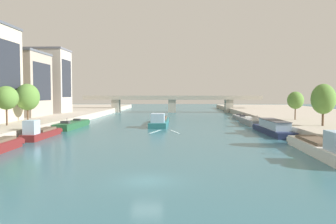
{
  "coord_description": "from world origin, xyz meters",
  "views": [
    {
      "loc": [
        2.57,
        -26.54,
        7.05
      ],
      "look_at": [
        0.0,
        52.02,
        2.7
      ],
      "focal_mm": 35.73,
      "sensor_mm": 36.0,
      "label": 1
    }
  ],
  "objects_px": {
    "moored_boat_right_end": "(251,122)",
    "tree_left_midway": "(6,98)",
    "barge_midriver": "(159,121)",
    "moored_boat_left_midway": "(41,132)",
    "moored_boat_left_near": "(73,125)",
    "moored_boat_right_gap_after": "(273,128)",
    "bridge_far": "(172,102)",
    "tree_right_by_lamp": "(295,100)",
    "tree_right_third": "(323,99)",
    "moored_boat_right_near": "(322,147)",
    "moored_boat_right_midway": "(240,117)",
    "tree_left_nearest": "(27,97)"
  },
  "relations": [
    {
      "from": "moored_boat_right_end",
      "to": "tree_left_midway",
      "type": "xyz_separation_m",
      "value": [
        -45.58,
        -20.64,
        5.63
      ]
    },
    {
      "from": "barge_midriver",
      "to": "moored_boat_left_midway",
      "type": "xyz_separation_m",
      "value": [
        -17.6,
        -22.16,
        0.01
      ]
    },
    {
      "from": "moored_boat_left_near",
      "to": "moored_boat_right_gap_after",
      "type": "xyz_separation_m",
      "value": [
        38.4,
        -8.98,
        0.38
      ]
    },
    {
      "from": "moored_boat_left_near",
      "to": "bridge_far",
      "type": "height_order",
      "value": "bridge_far"
    },
    {
      "from": "tree_right_by_lamp",
      "to": "bridge_far",
      "type": "xyz_separation_m",
      "value": [
        -26.6,
        55.57,
        -1.6
      ]
    },
    {
      "from": "barge_midriver",
      "to": "tree_right_third",
      "type": "xyz_separation_m",
      "value": [
        28.5,
        -17.54,
        5.25
      ]
    },
    {
      "from": "tree_left_midway",
      "to": "bridge_far",
      "type": "distance_m",
      "value": 74.54
    },
    {
      "from": "moored_boat_left_near",
      "to": "tree_right_by_lamp",
      "type": "xyz_separation_m",
      "value": [
        45.93,
        1.79,
        4.99
      ]
    },
    {
      "from": "barge_midriver",
      "to": "moored_boat_left_midway",
      "type": "height_order",
      "value": "moored_boat_left_midway"
    },
    {
      "from": "tree_left_midway",
      "to": "tree_right_by_lamp",
      "type": "height_order",
      "value": "tree_left_midway"
    },
    {
      "from": "moored_boat_left_midway",
      "to": "moored_boat_right_near",
      "type": "xyz_separation_m",
      "value": [
        38.42,
        -13.51,
        0.08
      ]
    },
    {
      "from": "moored_boat_right_near",
      "to": "moored_boat_right_midway",
      "type": "bearing_deg",
      "value": 89.55
    },
    {
      "from": "moored_boat_right_near",
      "to": "bridge_far",
      "type": "relative_size",
      "value": 0.25
    },
    {
      "from": "moored_boat_left_midway",
      "to": "tree_left_midway",
      "type": "distance_m",
      "value": 9.79
    },
    {
      "from": "moored_boat_right_gap_after",
      "to": "tree_left_midway",
      "type": "height_order",
      "value": "tree_left_midway"
    },
    {
      "from": "tree_right_third",
      "to": "moored_boat_left_near",
      "type": "bearing_deg",
      "value": 166.34
    },
    {
      "from": "moored_boat_right_midway",
      "to": "moored_boat_right_gap_after",
      "type": "bearing_deg",
      "value": -90.66
    },
    {
      "from": "moored_boat_left_near",
      "to": "bridge_far",
      "type": "xyz_separation_m",
      "value": [
        19.33,
        57.37,
        3.39
      ]
    },
    {
      "from": "tree_left_nearest",
      "to": "moored_boat_left_near",
      "type": "bearing_deg",
      "value": 18.36
    },
    {
      "from": "moored_boat_left_midway",
      "to": "moored_boat_left_near",
      "type": "height_order",
      "value": "moored_boat_left_midway"
    },
    {
      "from": "moored_boat_right_midway",
      "to": "moored_boat_right_near",
      "type": "bearing_deg",
      "value": -90.45
    },
    {
      "from": "moored_boat_left_near",
      "to": "tree_right_by_lamp",
      "type": "height_order",
      "value": "tree_right_by_lamp"
    },
    {
      "from": "tree_right_third",
      "to": "tree_right_by_lamp",
      "type": "distance_m",
      "value": 12.99
    },
    {
      "from": "moored_boat_left_midway",
      "to": "moored_boat_left_near",
      "type": "bearing_deg",
      "value": 89.82
    },
    {
      "from": "moored_boat_right_end",
      "to": "tree_left_nearest",
      "type": "height_order",
      "value": "tree_left_nearest"
    },
    {
      "from": "tree_left_midway",
      "to": "moored_boat_left_near",
      "type": "bearing_deg",
      "value": 58.89
    },
    {
      "from": "tree_right_third",
      "to": "tree_right_by_lamp",
      "type": "xyz_separation_m",
      "value": [
        -0.13,
        12.98,
        -0.48
      ]
    },
    {
      "from": "tree_left_nearest",
      "to": "moored_boat_right_midway",
      "type": "bearing_deg",
      "value": 30.06
    },
    {
      "from": "tree_left_midway",
      "to": "moored_boat_left_midway",
      "type": "bearing_deg",
      "value": -26.36
    },
    {
      "from": "tree_left_nearest",
      "to": "moored_boat_left_midway",
      "type": "bearing_deg",
      "value": -58.46
    },
    {
      "from": "tree_left_nearest",
      "to": "bridge_far",
      "type": "xyz_separation_m",
      "value": [
        27.44,
        60.06,
        -2.3
      ]
    },
    {
      "from": "barge_midriver",
      "to": "moored_boat_right_midway",
      "type": "xyz_separation_m",
      "value": [
        21.23,
        18.09,
        -0.37
      ]
    },
    {
      "from": "tree_right_third",
      "to": "moored_boat_left_midway",
      "type": "bearing_deg",
      "value": -174.28
    },
    {
      "from": "tree_left_nearest",
      "to": "bridge_far",
      "type": "height_order",
      "value": "tree_left_nearest"
    },
    {
      "from": "tree_left_midway",
      "to": "tree_right_third",
      "type": "relative_size",
      "value": 0.95
    },
    {
      "from": "tree_right_third",
      "to": "tree_right_by_lamp",
      "type": "height_order",
      "value": "tree_right_third"
    },
    {
      "from": "moored_boat_right_end",
      "to": "tree_left_midway",
      "type": "relative_size",
      "value": 2.11
    },
    {
      "from": "barge_midriver",
      "to": "moored_boat_right_midway",
      "type": "distance_m",
      "value": 27.9
    },
    {
      "from": "barge_midriver",
      "to": "moored_boat_right_end",
      "type": "relative_size",
      "value": 1.39
    },
    {
      "from": "moored_boat_right_near",
      "to": "bridge_far",
      "type": "xyz_separation_m",
      "value": [
        -19.04,
        86.69,
        3.08
      ]
    },
    {
      "from": "barge_midriver",
      "to": "moored_boat_right_gap_after",
      "type": "xyz_separation_m",
      "value": [
        20.85,
        -15.33,
        0.15
      ]
    },
    {
      "from": "bridge_far",
      "to": "tree_right_third",
      "type": "bearing_deg",
      "value": -68.7
    },
    {
      "from": "moored_boat_right_end",
      "to": "tree_right_third",
      "type": "xyz_separation_m",
      "value": [
        7.83,
        -19.64,
        5.45
      ]
    },
    {
      "from": "tree_left_midway",
      "to": "tree_left_nearest",
      "type": "relative_size",
      "value": 0.91
    },
    {
      "from": "moored_boat_left_midway",
      "to": "moored_boat_right_end",
      "type": "relative_size",
      "value": 0.86
    },
    {
      "from": "moored_boat_right_near",
      "to": "moored_boat_right_midway",
      "type": "height_order",
      "value": "moored_boat_right_near"
    },
    {
      "from": "moored_boat_right_near",
      "to": "moored_boat_right_gap_after",
      "type": "xyz_separation_m",
      "value": [
        0.03,
        20.34,
        0.07
      ]
    },
    {
      "from": "moored_boat_right_gap_after",
      "to": "moored_boat_right_midway",
      "type": "xyz_separation_m",
      "value": [
        0.38,
        33.42,
        -0.52
      ]
    },
    {
      "from": "moored_boat_right_near",
      "to": "tree_left_midway",
      "type": "height_order",
      "value": "tree_left_midway"
    },
    {
      "from": "moored_boat_left_near",
      "to": "moored_boat_right_end",
      "type": "relative_size",
      "value": 1.06
    }
  ]
}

